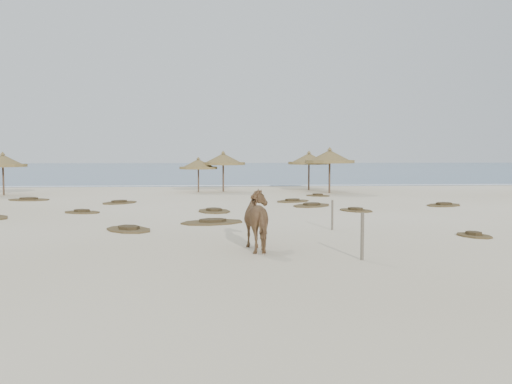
% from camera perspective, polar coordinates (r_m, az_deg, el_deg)
% --- Properties ---
extents(ground, '(160.00, 160.00, 0.00)m').
position_cam_1_polar(ground, '(21.07, -4.65, -3.55)').
color(ground, '#F1E5C6').
rests_on(ground, ground).
extents(ocean, '(200.00, 100.00, 0.01)m').
position_cam_1_polar(ocean, '(95.93, -4.28, 2.34)').
color(ocean, '#2A507F').
rests_on(ocean, ground).
extents(foam_line, '(70.00, 0.60, 0.01)m').
position_cam_1_polar(foam_line, '(46.97, -4.39, 0.62)').
color(foam_line, white).
rests_on(foam_line, ground).
extents(palapa_1, '(3.26, 3.26, 2.81)m').
position_cam_1_polar(palapa_1, '(39.93, -23.99, 2.82)').
color(palapa_1, '#4E3828').
rests_on(palapa_1, ground).
extents(palapa_2, '(3.20, 3.20, 2.46)m').
position_cam_1_polar(palapa_2, '(39.70, -5.79, 2.74)').
color(palapa_2, '#4E3828').
rests_on(palapa_2, ground).
extents(palapa_3, '(3.67, 3.67, 2.88)m').
position_cam_1_polar(palapa_3, '(40.00, -3.30, 3.24)').
color(palapa_3, '#4E3828').
rests_on(palapa_3, ground).
extents(palapa_4, '(3.90, 3.90, 2.89)m').
position_cam_1_polar(palapa_4, '(41.64, 5.31, 3.27)').
color(palapa_4, '#4E3828').
rests_on(palapa_4, ground).
extents(palapa_5, '(3.35, 3.35, 3.12)m').
position_cam_1_polar(palapa_5, '(38.70, 7.37, 3.46)').
color(palapa_5, '#4E3828').
rests_on(palapa_5, ground).
extents(horse, '(1.29, 2.14, 1.69)m').
position_cam_1_polar(horse, '(16.04, 0.55, -2.87)').
color(horse, olive).
rests_on(horse, ground).
extents(fence_post_near, '(0.12, 0.12, 1.22)m').
position_cam_1_polar(fence_post_near, '(14.88, 10.58, -4.38)').
color(fence_post_near, '#63584A').
rests_on(fence_post_near, ground).
extents(fence_post_far, '(0.08, 0.08, 1.07)m').
position_cam_1_polar(fence_post_far, '(20.43, 7.64, -2.30)').
color(fence_post_far, '#63584A').
rests_on(fence_post_far, ground).
extents(scrub_2, '(2.07, 1.74, 0.16)m').
position_cam_1_polar(scrub_2, '(27.16, -17.01, -1.90)').
color(scrub_2, brown).
rests_on(scrub_2, ground).
extents(scrub_3, '(1.88, 2.49, 0.16)m').
position_cam_1_polar(scrub_3, '(26.55, -4.23, -1.87)').
color(scrub_3, brown).
rests_on(scrub_3, ground).
extents(scrub_4, '(1.94, 2.22, 0.16)m').
position_cam_1_polar(scrub_4, '(27.21, 9.95, -1.78)').
color(scrub_4, brown).
rests_on(scrub_4, ground).
extents(scrub_5, '(2.67, 2.56, 0.16)m').
position_cam_1_polar(scrub_5, '(31.03, 18.27, -1.21)').
color(scrub_5, brown).
rests_on(scrub_5, ground).
extents(scrub_6, '(2.74, 2.09, 0.16)m').
position_cam_1_polar(scrub_6, '(35.34, -21.77, -0.69)').
color(scrub_6, brown).
rests_on(scrub_6, ground).
extents(scrub_7, '(2.56, 2.45, 0.16)m').
position_cam_1_polar(scrub_7, '(31.91, 3.69, -0.88)').
color(scrub_7, brown).
rests_on(scrub_7, ground).
extents(scrub_9, '(2.97, 2.47, 0.16)m').
position_cam_1_polar(scrub_9, '(22.32, -4.39, -2.99)').
color(scrub_9, brown).
rests_on(scrub_9, ground).
extents(scrub_10, '(1.92, 1.85, 0.16)m').
position_cam_1_polar(scrub_10, '(36.08, 6.19, -0.33)').
color(scrub_10, brown).
rests_on(scrub_10, ground).
extents(scrub_11, '(2.34, 2.54, 0.16)m').
position_cam_1_polar(scrub_11, '(20.69, -12.62, -3.63)').
color(scrub_11, brown).
rests_on(scrub_11, ground).
extents(scrub_12, '(1.27, 1.57, 0.16)m').
position_cam_1_polar(scrub_12, '(20.06, 20.96, -4.03)').
color(scrub_12, brown).
rests_on(scrub_12, ground).
extents(scrub_13, '(2.43, 2.64, 0.16)m').
position_cam_1_polar(scrub_13, '(31.76, -13.49, -1.01)').
color(scrub_13, brown).
rests_on(scrub_13, ground).
extents(scrub_14, '(2.83, 2.90, 0.16)m').
position_cam_1_polar(scrub_14, '(29.40, 5.59, -1.31)').
color(scrub_14, brown).
rests_on(scrub_14, ground).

